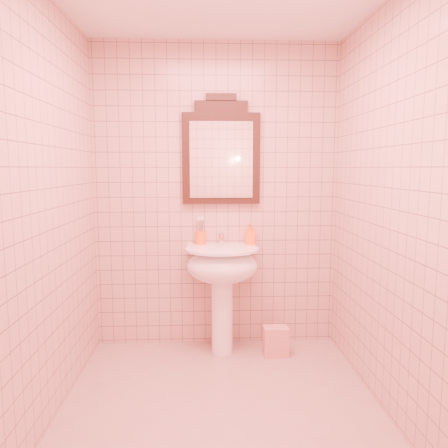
{
  "coord_description": "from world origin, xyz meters",
  "views": [
    {
      "loc": [
        -0.1,
        -2.51,
        1.49
      ],
      "look_at": [
        0.04,
        0.55,
        1.1
      ],
      "focal_mm": 35.0,
      "sensor_mm": 36.0,
      "label": 1
    }
  ],
  "objects_px": {
    "pedestal_sink": "(222,273)",
    "mirror": "(221,154)",
    "towel": "(276,341)",
    "toothbrush_cup": "(200,237)",
    "soap_dispenser": "(250,234)"
  },
  "relations": [
    {
      "from": "toothbrush_cup",
      "to": "soap_dispenser",
      "type": "relative_size",
      "value": 1.12
    },
    {
      "from": "pedestal_sink",
      "to": "mirror",
      "type": "xyz_separation_m",
      "value": [
        -0.0,
        0.2,
        0.94
      ]
    },
    {
      "from": "mirror",
      "to": "toothbrush_cup",
      "type": "distance_m",
      "value": 0.71
    },
    {
      "from": "toothbrush_cup",
      "to": "towel",
      "type": "height_order",
      "value": "toothbrush_cup"
    },
    {
      "from": "mirror",
      "to": "soap_dispenser",
      "type": "distance_m",
      "value": 0.7
    },
    {
      "from": "towel",
      "to": "mirror",
      "type": "bearing_deg",
      "value": 147.1
    },
    {
      "from": "toothbrush_cup",
      "to": "soap_dispenser",
      "type": "distance_m",
      "value": 0.41
    },
    {
      "from": "toothbrush_cup",
      "to": "soap_dispenser",
      "type": "xyz_separation_m",
      "value": [
        0.41,
        -0.02,
        0.03
      ]
    },
    {
      "from": "pedestal_sink",
      "to": "towel",
      "type": "distance_m",
      "value": 0.69
    },
    {
      "from": "mirror",
      "to": "towel",
      "type": "bearing_deg",
      "value": -32.9
    },
    {
      "from": "pedestal_sink",
      "to": "soap_dispenser",
      "type": "distance_m",
      "value": 0.41
    },
    {
      "from": "mirror",
      "to": "towel",
      "type": "relative_size",
      "value": 3.73
    },
    {
      "from": "mirror",
      "to": "towel",
      "type": "xyz_separation_m",
      "value": [
        0.42,
        -0.27,
        -1.49
      ]
    },
    {
      "from": "soap_dispenser",
      "to": "towel",
      "type": "bearing_deg",
      "value": -44.87
    },
    {
      "from": "toothbrush_cup",
      "to": "soap_dispenser",
      "type": "height_order",
      "value": "toothbrush_cup"
    }
  ]
}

